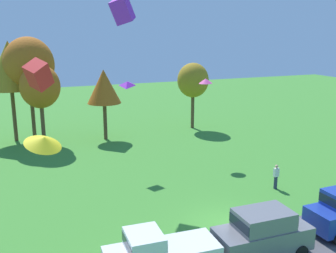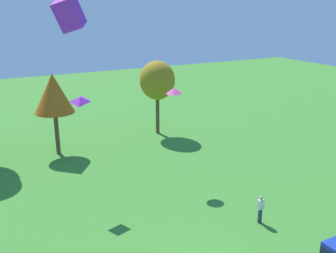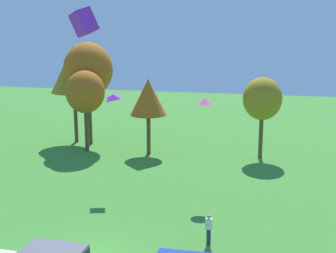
{
  "view_description": "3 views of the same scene",
  "coord_description": "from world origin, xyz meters",
  "px_view_note": "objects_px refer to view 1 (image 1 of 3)",
  "views": [
    {
      "loc": [
        -10.61,
        -17.14,
        10.48
      ],
      "look_at": [
        -0.93,
        6.84,
        4.18
      ],
      "focal_mm": 42.0,
      "sensor_mm": 36.0,
      "label": 1
    },
    {
      "loc": [
        -8.69,
        -12.09,
        12.25
      ],
      "look_at": [
        1.11,
        6.4,
        5.73
      ],
      "focal_mm": 42.0,
      "sensor_mm": 36.0,
      "label": 2
    },
    {
      "loc": [
        8.53,
        -19.9,
        11.65
      ],
      "look_at": [
        2.6,
        6.66,
        5.69
      ],
      "focal_mm": 50.0,
      "sensor_mm": 36.0,
      "label": 3
    }
  ],
  "objects_px": {
    "tree_far_left": "(10,66)",
    "kite_diamond_high_left": "(127,84)",
    "kite_box_near_flag": "(39,75)",
    "kite_box_topmost": "(122,11)",
    "tree_right_of_center": "(193,81)",
    "kite_delta_low_drifter": "(206,81)",
    "kite_delta_trailing_tail": "(44,141)",
    "tree_lone_near": "(40,87)",
    "car_suv_by_flagpole": "(263,232)",
    "person_on_lawn": "(276,176)",
    "tree_left_of_center": "(104,87)",
    "tree_far_right": "(29,65)"
  },
  "relations": [
    {
      "from": "tree_far_left",
      "to": "kite_diamond_high_left",
      "type": "distance_m",
      "value": 14.15
    },
    {
      "from": "kite_box_near_flag",
      "to": "kite_box_topmost",
      "type": "height_order",
      "value": "kite_box_topmost"
    },
    {
      "from": "tree_right_of_center",
      "to": "kite_delta_low_drifter",
      "type": "distance_m",
      "value": 10.64
    },
    {
      "from": "kite_box_topmost",
      "to": "kite_delta_trailing_tail",
      "type": "bearing_deg",
      "value": -122.5
    },
    {
      "from": "tree_lone_near",
      "to": "kite_diamond_high_left",
      "type": "xyz_separation_m",
      "value": [
        5.68,
        -8.58,
        1.06
      ]
    },
    {
      "from": "car_suv_by_flagpole",
      "to": "kite_box_topmost",
      "type": "height_order",
      "value": "kite_box_topmost"
    },
    {
      "from": "tree_right_of_center",
      "to": "kite_delta_low_drifter",
      "type": "height_order",
      "value": "tree_right_of_center"
    },
    {
      "from": "tree_right_of_center",
      "to": "tree_far_left",
      "type": "bearing_deg",
      "value": 174.69
    },
    {
      "from": "person_on_lawn",
      "to": "kite_delta_trailing_tail",
      "type": "bearing_deg",
      "value": -164.17
    },
    {
      "from": "kite_delta_low_drifter",
      "to": "kite_box_near_flag",
      "type": "xyz_separation_m",
      "value": [
        -13.42,
        -7.74,
        1.81
      ]
    },
    {
      "from": "tree_far_left",
      "to": "tree_left_of_center",
      "type": "relative_size",
      "value": 1.39
    },
    {
      "from": "tree_right_of_center",
      "to": "person_on_lawn",
      "type": "bearing_deg",
      "value": -97.07
    },
    {
      "from": "kite_box_near_flag",
      "to": "kite_box_topmost",
      "type": "relative_size",
      "value": 0.83
    },
    {
      "from": "tree_far_left",
      "to": "kite_delta_trailing_tail",
      "type": "relative_size",
      "value": 6.3
    },
    {
      "from": "tree_lone_near",
      "to": "tree_right_of_center",
      "type": "relative_size",
      "value": 1.06
    },
    {
      "from": "person_on_lawn",
      "to": "kite_diamond_high_left",
      "type": "bearing_deg",
      "value": 135.36
    },
    {
      "from": "tree_far_left",
      "to": "kite_box_topmost",
      "type": "bearing_deg",
      "value": -63.23
    },
    {
      "from": "tree_far_left",
      "to": "kite_box_topmost",
      "type": "relative_size",
      "value": 6.27
    },
    {
      "from": "person_on_lawn",
      "to": "kite_delta_trailing_tail",
      "type": "height_order",
      "value": "kite_delta_trailing_tail"
    },
    {
      "from": "tree_right_of_center",
      "to": "kite_box_topmost",
      "type": "distance_m",
      "value": 17.94
    },
    {
      "from": "car_suv_by_flagpole",
      "to": "kite_box_topmost",
      "type": "distance_m",
      "value": 16.26
    },
    {
      "from": "tree_far_right",
      "to": "kite_diamond_high_left",
      "type": "xyz_separation_m",
      "value": [
        6.36,
        -11.18,
        -0.72
      ]
    },
    {
      "from": "tree_far_right",
      "to": "tree_left_of_center",
      "type": "relative_size",
      "value": 1.45
    },
    {
      "from": "person_on_lawn",
      "to": "tree_right_of_center",
      "type": "height_order",
      "value": "tree_right_of_center"
    },
    {
      "from": "tree_right_of_center",
      "to": "kite_delta_low_drifter",
      "type": "bearing_deg",
      "value": -110.05
    },
    {
      "from": "tree_far_left",
      "to": "kite_box_topmost",
      "type": "distance_m",
      "value": 16.45
    },
    {
      "from": "tree_left_of_center",
      "to": "kite_delta_low_drifter",
      "type": "height_order",
      "value": "tree_left_of_center"
    },
    {
      "from": "tree_lone_near",
      "to": "car_suv_by_flagpole",
      "type": "bearing_deg",
      "value": -71.05
    },
    {
      "from": "tree_far_left",
      "to": "tree_left_of_center",
      "type": "bearing_deg",
      "value": -18.2
    },
    {
      "from": "tree_right_of_center",
      "to": "kite_delta_trailing_tail",
      "type": "relative_size",
      "value": 4.7
    },
    {
      "from": "kite_box_near_flag",
      "to": "person_on_lawn",
      "type": "bearing_deg",
      "value": -0.66
    },
    {
      "from": "kite_delta_low_drifter",
      "to": "kite_box_topmost",
      "type": "xyz_separation_m",
      "value": [
        -7.55,
        -2.51,
        5.25
      ]
    },
    {
      "from": "kite_box_near_flag",
      "to": "tree_far_right",
      "type": "bearing_deg",
      "value": 88.67
    },
    {
      "from": "tree_far_left",
      "to": "kite_box_near_flag",
      "type": "height_order",
      "value": "tree_far_left"
    },
    {
      "from": "kite_delta_low_drifter",
      "to": "kite_diamond_high_left",
      "type": "xyz_separation_m",
      "value": [
        -6.62,
        0.02,
        0.11
      ]
    },
    {
      "from": "car_suv_by_flagpole",
      "to": "tree_far_right",
      "type": "relative_size",
      "value": 0.46
    },
    {
      "from": "tree_far_left",
      "to": "tree_lone_near",
      "type": "distance_m",
      "value": 4.23
    },
    {
      "from": "tree_far_right",
      "to": "car_suv_by_flagpole",
      "type": "bearing_deg",
      "value": -71.47
    },
    {
      "from": "kite_delta_low_drifter",
      "to": "kite_delta_trailing_tail",
      "type": "height_order",
      "value": "kite_delta_low_drifter"
    },
    {
      "from": "tree_far_right",
      "to": "tree_lone_near",
      "type": "bearing_deg",
      "value": -75.29
    },
    {
      "from": "tree_far_right",
      "to": "kite_diamond_high_left",
      "type": "relative_size",
      "value": 9.12
    },
    {
      "from": "tree_left_of_center",
      "to": "kite_box_near_flag",
      "type": "relative_size",
      "value": 5.42
    },
    {
      "from": "tree_far_right",
      "to": "kite_box_topmost",
      "type": "distance_m",
      "value": 15.4
    },
    {
      "from": "tree_lone_near",
      "to": "tree_right_of_center",
      "type": "distance_m",
      "value": 15.98
    },
    {
      "from": "car_suv_by_flagpole",
      "to": "kite_delta_trailing_tail",
      "type": "relative_size",
      "value": 3.04
    },
    {
      "from": "tree_right_of_center",
      "to": "kite_delta_low_drifter",
      "type": "relative_size",
      "value": 6.4
    },
    {
      "from": "car_suv_by_flagpole",
      "to": "tree_left_of_center",
      "type": "bearing_deg",
      "value": 94.99
    },
    {
      "from": "car_suv_by_flagpole",
      "to": "kite_diamond_high_left",
      "type": "xyz_separation_m",
      "value": [
        -2.26,
        14.54,
        5.34
      ]
    },
    {
      "from": "car_suv_by_flagpole",
      "to": "tree_far_right",
      "type": "distance_m",
      "value": 27.8
    },
    {
      "from": "kite_diamond_high_left",
      "to": "person_on_lawn",
      "type": "bearing_deg",
      "value": -44.64
    }
  ]
}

